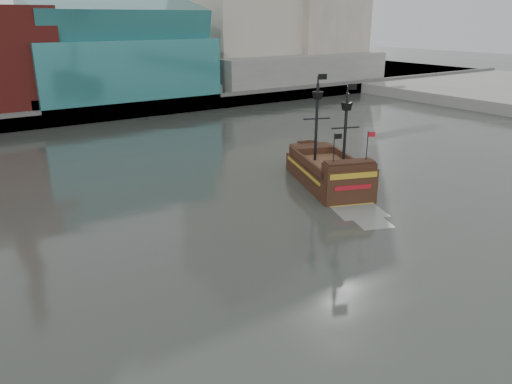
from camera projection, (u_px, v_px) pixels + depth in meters
ground at (405, 316)px, 27.15m from camera, size 400.00×400.00×0.00m
promenade_far at (34, 94)px, 98.46m from camera, size 220.00×60.00×2.00m
seawall at (77, 116)px, 75.39m from camera, size 220.00×1.00×2.60m
crane_a at (361, 2)px, 126.54m from camera, size 22.50×4.00×32.25m
crane_b at (359, 16)px, 140.62m from camera, size 19.10×4.00×26.25m
pirate_ship at (328, 175)px, 48.09m from camera, size 9.40×15.52×11.16m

